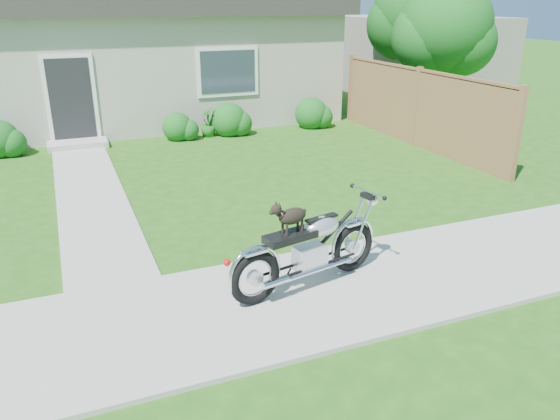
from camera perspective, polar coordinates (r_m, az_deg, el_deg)
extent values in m
plane|color=#235114|center=(6.58, -2.57, -9.91)|extent=(80.00, 80.00, 0.00)
cube|color=#9E9B93|center=(6.57, -2.57, -9.76)|extent=(24.00, 2.20, 0.04)
cube|color=#9E9B93|center=(10.86, -19.25, 1.80)|extent=(1.20, 8.00, 0.03)
cube|color=#B0A99F|center=(17.52, -16.61, 14.08)|extent=(12.00, 6.00, 3.00)
cube|color=black|center=(14.48, -20.94, 10.46)|extent=(1.00, 0.06, 2.10)
cube|color=#9E9B93|center=(14.33, -20.38, 6.44)|extent=(1.40, 0.70, 0.16)
cube|color=#2D3847|center=(15.05, -5.48, 14.19)|extent=(1.70, 0.05, 1.30)
cube|color=brown|center=(13.98, 14.08, 10.24)|extent=(0.08, 6.50, 1.80)
cube|color=brown|center=(16.67, 7.45, 12.52)|extent=(0.12, 0.12, 1.90)
cube|color=brown|center=(13.97, 14.10, 10.44)|extent=(0.12, 0.12, 1.90)
cube|color=brown|center=(11.57, 23.53, 7.20)|extent=(0.12, 0.12, 1.90)
cube|color=brown|center=(13.85, 14.42, 13.97)|extent=(0.08, 6.50, 0.08)
cylinder|color=#3D2B1C|center=(17.11, 16.30, 12.58)|extent=(0.28, 0.28, 2.19)
sphere|color=#175719|center=(16.97, 16.89, 17.97)|extent=(2.62, 2.62, 2.62)
sphere|color=#175719|center=(17.01, 18.47, 16.33)|extent=(1.92, 1.92, 1.92)
cylinder|color=#3D2B1C|center=(19.64, 13.57, 14.14)|extent=(0.28, 0.28, 2.40)
sphere|color=#175719|center=(19.52, 14.04, 19.30)|extent=(2.88, 2.88, 2.88)
sphere|color=#175719|center=(19.53, 15.44, 17.77)|extent=(2.11, 2.11, 2.11)
sphere|color=#175719|center=(14.75, -5.37, 9.32)|extent=(0.94, 0.94, 0.94)
sphere|color=#175719|center=(15.62, 3.28, 10.01)|extent=(0.92, 0.92, 0.92)
sphere|color=#175719|center=(14.43, -10.68, 8.49)|extent=(0.76, 0.76, 0.76)
imported|color=#1E661C|center=(14.65, -7.53, 9.08)|extent=(0.43, 0.43, 0.76)
torus|color=black|center=(7.19, 7.56, -3.84)|extent=(0.68, 0.25, 0.67)
torus|color=black|center=(6.38, -2.63, -7.11)|extent=(0.68, 0.25, 0.67)
cube|color=silver|center=(6.76, 3.13, -4.91)|extent=(0.44, 0.32, 0.30)
ellipsoid|color=silver|center=(6.71, 4.35, -1.70)|extent=(0.56, 0.39, 0.26)
cube|color=black|center=(6.45, 1.08, -2.79)|extent=(0.69, 0.39, 0.09)
cube|color=silver|center=(7.06, 7.69, -1.34)|extent=(0.32, 0.20, 0.03)
cube|color=silver|center=(6.22, -2.68, -4.35)|extent=(0.32, 0.20, 0.03)
cylinder|color=silver|center=(7.07, 9.16, 1.90)|extent=(0.15, 0.59, 0.03)
sphere|color=silver|center=(7.16, 9.58, 1.11)|extent=(0.20, 0.20, 0.17)
cylinder|color=silver|center=(6.73, 3.79, -6.30)|extent=(1.09, 0.29, 0.06)
ellipsoid|color=black|center=(6.37, 1.31, -0.64)|extent=(0.40, 0.25, 0.20)
sphere|color=black|center=(6.20, -0.40, 0.04)|extent=(0.14, 0.14, 0.12)
cylinder|color=black|center=(6.39, 0.28, -1.82)|extent=(0.04, 0.04, 0.15)
cylinder|color=black|center=(6.33, 0.73, -2.08)|extent=(0.04, 0.04, 0.15)
cylinder|color=black|center=(6.51, 1.86, -1.40)|extent=(0.04, 0.04, 0.15)
cylinder|color=black|center=(6.45, 2.32, -1.64)|extent=(0.04, 0.04, 0.15)
torus|color=#D03790|center=(6.25, 0.01, -0.33)|extent=(0.08, 0.11, 0.10)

